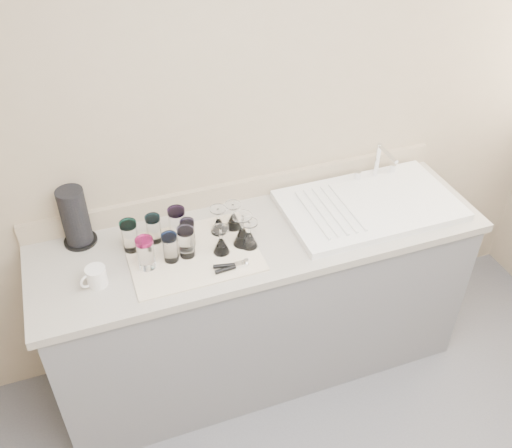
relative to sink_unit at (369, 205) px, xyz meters
name	(u,v)px	position (x,y,z in m)	size (l,w,h in m)	color
room_envelope	(446,325)	(-0.55, -1.20, 0.64)	(3.54, 3.50, 2.52)	#525257
counter_unit	(261,302)	(-0.55, 0.00, -0.47)	(2.06, 0.62, 0.90)	slate
sink_unit	(369,205)	(0.00, 0.00, 0.00)	(0.82, 0.50, 0.22)	white
dish_towel	(193,253)	(-0.88, -0.04, -0.02)	(0.55, 0.42, 0.01)	white
tumbler_teal	(130,236)	(-1.12, 0.08, 0.06)	(0.07, 0.07, 0.15)	white
tumbler_cyan	(154,229)	(-1.01, 0.10, 0.06)	(0.07, 0.07, 0.13)	white
tumbler_purple	(177,223)	(-0.91, 0.09, 0.07)	(0.08, 0.08, 0.15)	white
tumbler_magenta	(146,253)	(-1.08, -0.06, 0.06)	(0.07, 0.07, 0.15)	white
tumbler_blue	(170,247)	(-0.97, -0.05, 0.06)	(0.07, 0.07, 0.13)	white
tumbler_lavender	(186,242)	(-0.90, -0.04, 0.06)	(0.07, 0.07, 0.14)	white
tumbler_extra	(188,233)	(-0.88, 0.02, 0.05)	(0.06, 0.06, 0.13)	white
goblet_back_left	(219,224)	(-0.73, 0.06, 0.03)	(0.07, 0.07, 0.13)	white
goblet_back_right	(233,219)	(-0.66, 0.07, 0.03)	(0.07, 0.07, 0.13)	white
goblet_front_left	(221,244)	(-0.76, -0.07, 0.03)	(0.07, 0.07, 0.13)	white
goblet_front_right	(243,234)	(-0.66, -0.05, 0.04)	(0.09, 0.09, 0.15)	white
goblet_extra	(249,238)	(-0.63, -0.08, 0.03)	(0.07, 0.07, 0.13)	white
can_opener	(231,266)	(-0.75, -0.19, 0.00)	(0.15, 0.05, 0.02)	silver
white_mug	(96,277)	(-1.29, -0.09, 0.02)	(0.12, 0.11, 0.08)	white
paper_towel_roll	(75,218)	(-1.33, 0.21, 0.11)	(0.15, 0.15, 0.27)	black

